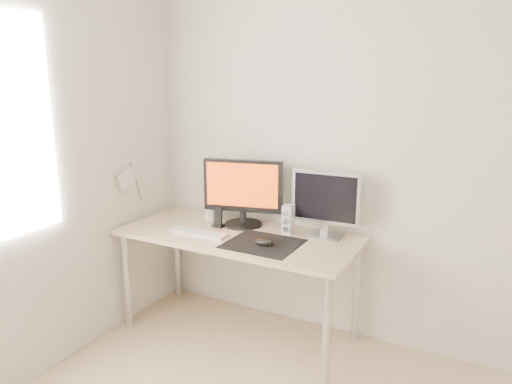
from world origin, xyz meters
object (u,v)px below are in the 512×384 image
(speaker_left, at_px, (211,206))
(keyboard, at_px, (199,233))
(desk, at_px, (239,245))
(mouse, at_px, (264,242))
(speaker_right, at_px, (288,220))
(main_monitor, at_px, (243,190))
(second_monitor, at_px, (326,201))
(phone_dock, at_px, (218,221))

(speaker_left, bearing_deg, keyboard, -71.21)
(desk, distance_m, speaker_left, 0.42)
(mouse, bearing_deg, speaker_right, 81.98)
(main_monitor, relative_size, speaker_left, 2.74)
(main_monitor, distance_m, speaker_right, 0.39)
(second_monitor, bearing_deg, phone_dock, -167.67)
(mouse, distance_m, phone_dock, 0.49)
(second_monitor, height_order, phone_dock, second_monitor)
(mouse, relative_size, keyboard, 0.29)
(second_monitor, xyz_separation_m, phone_dock, (-0.72, -0.16, -0.20))
(second_monitor, xyz_separation_m, speaker_left, (-0.86, -0.03, -0.14))
(mouse, xyz_separation_m, speaker_left, (-0.59, 0.32, 0.07))
(speaker_right, height_order, phone_dock, speaker_right)
(main_monitor, relative_size, phone_dock, 3.99)
(desk, height_order, phone_dock, phone_dock)
(desk, bearing_deg, main_monitor, 109.44)
(speaker_right, relative_size, keyboard, 0.47)
(second_monitor, bearing_deg, speaker_right, -163.20)
(main_monitor, bearing_deg, second_monitor, 5.20)
(keyboard, bearing_deg, speaker_left, 108.79)
(main_monitor, distance_m, second_monitor, 0.59)
(keyboard, bearing_deg, desk, 28.86)
(phone_dock, bearing_deg, speaker_left, 137.45)
(mouse, height_order, second_monitor, second_monitor)
(second_monitor, relative_size, speaker_left, 2.27)
(speaker_left, height_order, phone_dock, speaker_left)
(mouse, xyz_separation_m, main_monitor, (-0.31, 0.29, 0.23))
(desk, height_order, second_monitor, second_monitor)
(mouse, distance_m, speaker_right, 0.29)
(speaker_left, bearing_deg, speaker_right, -3.65)
(main_monitor, relative_size, second_monitor, 1.21)
(desk, xyz_separation_m, speaker_right, (0.29, 0.15, 0.18))
(desk, relative_size, phone_dock, 11.73)
(main_monitor, distance_m, speaker_left, 0.32)
(mouse, relative_size, speaker_right, 0.61)
(keyboard, xyz_separation_m, phone_dock, (0.03, 0.19, 0.03))
(speaker_left, bearing_deg, phone_dock, -42.55)
(desk, bearing_deg, mouse, -26.73)
(main_monitor, height_order, speaker_right, main_monitor)
(second_monitor, bearing_deg, main_monitor, -174.80)
(speaker_right, height_order, keyboard, speaker_right)
(second_monitor, distance_m, keyboard, 0.86)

